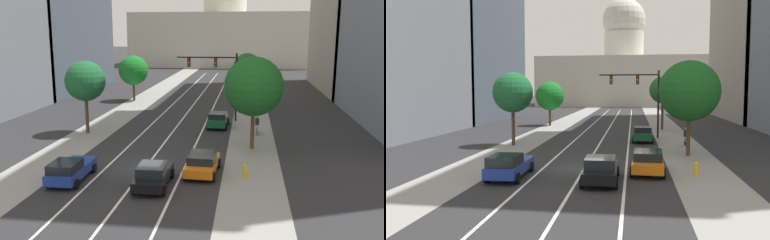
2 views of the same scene
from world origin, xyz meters
The scene contains 19 objects.
ground_plane centered at (0.00, 40.00, 0.00)m, with size 400.00×400.00×0.00m, color #2B2B2D.
sidewalk_left centered at (-7.52, 35.00, 0.01)m, with size 4.00×130.00×0.01m, color gray.
sidewalk_right centered at (7.52, 35.00, 0.01)m, with size 4.00×130.00×0.01m, color gray.
lane_stripe_left centered at (-2.76, 25.00, 0.01)m, with size 0.16×90.00×0.01m, color white.
lane_stripe_center centered at (0.00, 25.00, 0.01)m, with size 0.16×90.00×0.01m, color white.
lane_stripe_right centered at (2.76, 25.00, 0.01)m, with size 0.16×90.00×0.01m, color white.
office_tower_far_left centered at (-27.62, 38.03, 17.89)m, with size 18.46×27.15×35.71m.
capitol_building centered at (0.00, 96.39, 9.66)m, with size 49.89×28.06×33.77m.
car_blue centered at (-4.14, -3.30, 0.78)m, with size 2.07×4.63×1.52m.
car_green centered at (4.14, 13.71, 0.79)m, with size 2.13×4.41×1.55m.
car_black centered at (1.38, -3.54, 0.77)m, with size 2.12×4.59×1.50m.
car_orange centered at (4.14, -0.72, 0.77)m, with size 2.27×4.45×1.44m.
traffic_signal_mast centered at (3.94, 16.90, 5.15)m, with size 6.44×0.39×7.26m.
fire_hydrant centered at (7.02, -1.22, 0.46)m, with size 0.26×0.35×0.91m.
cyclist centered at (8.02, 11.36, 0.85)m, with size 0.36×1.70×1.72m.
street_tree_mid_right centered at (7.52, 6.06, 5.15)m, with size 4.79×4.79×7.55m.
street_tree_mid_left centered at (-8.67, 28.85, 4.22)m, with size 4.08×4.08×6.27m.
street_tree_near_right centered at (6.91, 25.68, 5.10)m, with size 3.44×3.44×6.85m.
street_tree_near_left centered at (-7.95, 9.52, 4.95)m, with size 3.77×3.77×6.86m.
Camera 2 is at (3.19, -25.15, 5.39)m, focal length 36.04 mm.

